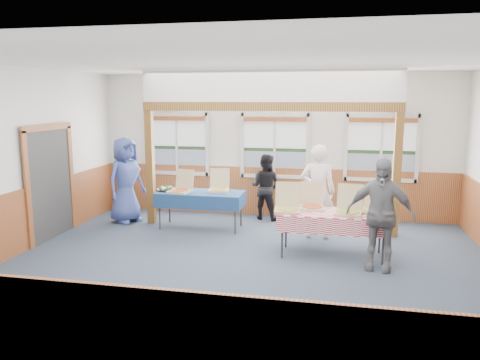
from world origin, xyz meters
name	(u,v)px	position (x,y,z in m)	size (l,w,h in m)	color
floor	(245,268)	(0.00, 0.00, 0.00)	(8.00, 8.00, 0.00)	#2B3347
ceiling	(246,60)	(0.00, 0.00, 3.20)	(8.00, 8.00, 0.00)	white
wall_back	(275,146)	(0.00, 3.50, 1.60)	(8.00, 8.00, 0.00)	silver
wall_front	(163,231)	(0.00, -3.50, 1.60)	(8.00, 8.00, 0.00)	silver
wall_left	(14,161)	(-4.00, 0.00, 1.60)	(8.00, 8.00, 0.00)	silver
wainscot_back	(274,192)	(0.00, 3.48, 0.55)	(7.98, 0.05, 1.10)	brown
wainscot_front	(168,350)	(0.00, -3.48, 0.55)	(7.98, 0.05, 1.10)	brown
wainscot_left	(20,221)	(-3.98, 0.00, 0.55)	(0.05, 6.98, 1.10)	brown
cased_opening	(50,184)	(-3.96, 0.90, 1.05)	(0.06, 1.30, 2.10)	#313131
window_left	(177,140)	(-2.30, 3.46, 1.68)	(1.56, 0.10, 1.46)	silver
window_mid	(275,142)	(0.00, 3.46, 1.68)	(1.56, 0.10, 1.46)	silver
window_right	(381,144)	(2.30, 3.46, 1.68)	(1.56, 0.10, 1.46)	silver
post_left	(150,168)	(-2.50, 2.30, 1.20)	(0.15, 0.15, 2.40)	#532C12
post_right	(397,175)	(2.50, 2.30, 1.20)	(0.15, 0.15, 2.40)	#532C12
cross_beam	(268,107)	(0.00, 2.30, 2.49)	(5.15, 0.18, 0.18)	#532C12
table_left	(201,195)	(-1.34, 2.11, 0.70)	(1.91, 1.29, 0.76)	#313131
table_right	(333,216)	(1.33, 0.89, 0.70)	(1.84, 0.88, 0.76)	#313131
pizza_box_a	(180,189)	(-1.74, 2.00, 0.82)	(0.48, 0.55, 0.44)	tan
pizza_box_b	(219,188)	(-1.00, 2.27, 0.82)	(0.47, 0.54, 0.44)	tan
pizza_box_c	(287,208)	(0.57, 0.79, 0.83)	(0.47, 0.56, 0.47)	tan
pizza_box_d	(312,205)	(0.97, 1.08, 0.82)	(0.44, 0.52, 0.44)	tan
pizza_box_e	(348,210)	(1.58, 0.81, 0.83)	(0.49, 0.57, 0.47)	tan
pizza_box_f	(373,208)	(1.99, 1.03, 0.82)	(0.49, 0.55, 0.42)	tan
veggie_tray	(166,189)	(-2.09, 2.11, 0.79)	(0.37, 0.37, 0.09)	black
drink_glass	(387,214)	(2.18, 0.64, 0.83)	(0.07, 0.07, 0.15)	brown
woman_white	(318,192)	(1.04, 1.87, 0.90)	(0.66, 0.43, 1.81)	white
woman_black	(265,187)	(-0.15, 3.10, 0.73)	(0.71, 0.55, 1.45)	black
man_blue	(126,180)	(-3.06, 2.26, 0.92)	(0.90, 0.58, 1.84)	#3D4F99
person_grey	(380,214)	(2.05, 0.40, 0.88)	(1.03, 0.43, 1.76)	slate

